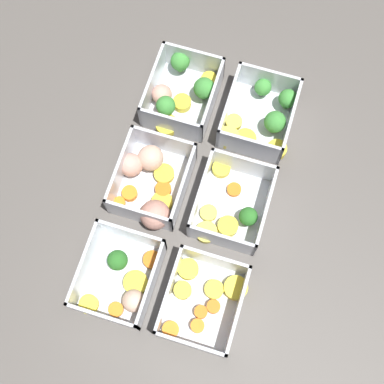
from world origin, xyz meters
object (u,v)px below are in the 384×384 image
at_px(container_near_right, 122,279).
at_px(container_far_left, 262,117).
at_px(container_near_left, 181,93).
at_px(container_far_center, 231,206).
at_px(container_near_center, 150,183).
at_px(container_far_right, 203,300).

xyz_separation_m(container_near_right, container_far_left, (-0.34, 0.14, 0.00)).
bearing_deg(container_near_right, container_near_left, -178.48).
bearing_deg(container_far_left, container_far_center, -2.26).
bearing_deg(container_far_center, container_near_left, -140.81).
bearing_deg(container_far_center, container_near_center, -89.20).
height_order(container_near_left, container_near_right, same).
bearing_deg(container_near_center, container_far_right, 41.71).
height_order(container_near_left, container_near_center, same).
distance_m(container_near_center, container_near_right, 0.16).
xyz_separation_m(container_near_left, container_far_right, (0.33, 0.14, -0.00)).
distance_m(container_near_center, container_far_right, 0.21).
distance_m(container_near_left, container_far_center, 0.22).
xyz_separation_m(container_near_center, container_far_right, (0.16, 0.14, -0.00)).
xyz_separation_m(container_far_left, container_far_right, (0.33, -0.01, -0.00)).
xyz_separation_m(container_near_right, container_far_right, (-0.01, 0.13, -0.00)).
distance_m(container_near_center, container_far_left, 0.23).
relative_size(container_near_center, container_far_center, 1.04).
distance_m(container_near_left, container_far_left, 0.15).
bearing_deg(container_near_right, container_near_center, -177.31).
xyz_separation_m(container_near_center, container_far_center, (-0.00, 0.14, -0.00)).
bearing_deg(container_far_right, container_far_center, 179.98).
relative_size(container_near_left, container_far_left, 1.06).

